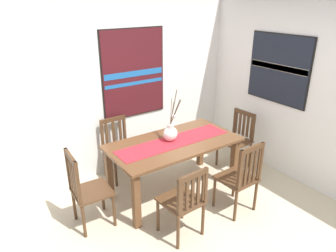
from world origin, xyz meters
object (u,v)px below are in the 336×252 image
dining_table (174,150)px  chair_4 (241,177)px  chair_2 (237,138)px  painting_on_back_wall (134,73)px  chair_1 (184,201)px  chair_0 (86,189)px  chair_3 (119,148)px  centerpiece_vase (171,132)px  painting_on_side_wall (279,69)px

dining_table → chair_4: (0.41, -0.82, -0.14)m
chair_2 → painting_on_back_wall: size_ratio=0.69×
chair_1 → chair_4: (0.83, -0.03, 0.02)m
chair_4 → painting_on_back_wall: size_ratio=0.74×
dining_table → chair_0: size_ratio=1.78×
chair_3 → painting_on_back_wall: size_ratio=0.69×
dining_table → centerpiece_vase: 0.24m
dining_table → chair_4: chair_4 is taller
chair_1 → dining_table: bearing=61.9°
chair_2 → painting_on_back_wall: painting_on_back_wall is taller
centerpiece_vase → chair_3: (-0.41, 0.74, -0.41)m
chair_0 → chair_3: bearing=45.0°
centerpiece_vase → painting_on_side_wall: size_ratio=0.67×
centerpiece_vase → chair_2: (1.26, -0.02, -0.40)m
chair_2 → chair_4: size_ratio=0.93×
chair_1 → chair_3: 1.57m
chair_0 → dining_table: bearing=0.4°
dining_table → chair_0: 1.23m
dining_table → chair_3: 0.92m
chair_4 → painting_on_back_wall: painting_on_back_wall is taller
painting_on_back_wall → chair_2: bearing=-37.9°
chair_1 → painting_on_side_wall: bearing=14.5°
centerpiece_vase → chair_1: 1.01m
chair_4 → chair_3: bearing=117.7°
chair_3 → chair_4: size_ratio=0.94×
chair_0 → painting_on_back_wall: bearing=40.0°
centerpiece_vase → chair_0: size_ratio=0.69×
centerpiece_vase → chair_0: 1.27m
centerpiece_vase → dining_table: bearing=-73.0°
painting_on_side_wall → dining_table: bearing=171.3°
dining_table → painting_on_side_wall: size_ratio=1.71×
chair_3 → painting_on_back_wall: bearing=27.9°
centerpiece_vase → painting_on_side_wall: 1.82m
painting_on_back_wall → chair_3: bearing=-152.1°
chair_3 → painting_on_side_wall: painting_on_side_wall is taller
chair_1 → chair_3: bearing=90.4°
chair_1 → centerpiece_vase: bearing=64.3°
centerpiece_vase → chair_2: 1.32m
chair_0 → chair_4: chair_0 is taller
chair_2 → centerpiece_vase: bearing=179.1°
chair_1 → chair_3: (-0.01, 1.57, -0.01)m
chair_1 → painting_on_back_wall: (0.41, 1.80, 1.00)m
chair_0 → painting_on_side_wall: painting_on_side_wall is taller
chair_0 → chair_3: chair_0 is taller
chair_3 → chair_4: (0.84, -1.61, 0.03)m
chair_4 → painting_on_side_wall: size_ratio=0.95×
chair_0 → chair_4: (1.64, -0.81, -0.00)m
chair_0 → chair_2: size_ratio=1.09×
chair_0 → chair_2: (2.47, 0.04, -0.03)m
centerpiece_vase → chair_3: size_ratio=0.75×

